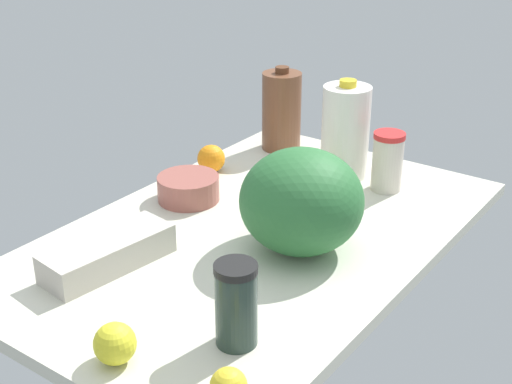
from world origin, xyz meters
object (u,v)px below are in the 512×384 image
tumbler_cup (387,161)px  lemon_far_back (115,344)px  milk_jug (344,131)px  mixing_bowl (188,188)px  egg_carton (108,253)px  orange_near_front (211,159)px  watermelon (301,201)px  shaker_bottle (236,304)px  lemon_by_jug (317,177)px  lime_beside_bowl (317,194)px  chocolate_milk_jug (282,111)px

tumbler_cup → lemon_far_back: (90.80, -5.30, -4.10)cm
milk_jug → mixing_bowl: (36.58, -23.44, -9.32)cm
egg_carton → orange_near_front: bearing=-157.1°
orange_near_front → lemon_far_back: bearing=27.8°
watermelon → lemon_far_back: (51.43, -4.18, -7.75)cm
orange_near_front → tumbler_cup: bearing=111.6°
shaker_bottle → milk_jug: milk_jug is taller
watermelon → mixing_bowl: watermelon is taller
milk_jug → orange_near_front: 36.80cm
milk_jug → lemon_far_back: 93.42cm
egg_carton → milk_jug: milk_jug is taller
milk_jug → lemon_by_jug: bearing=-4.3°
milk_jug → tumbler_cup: size_ratio=1.71×
egg_carton → lemon_far_back: lemon_far_back is taller
milk_jug → lime_beside_bowl: 22.45cm
watermelon → lime_beside_bowl: size_ratio=4.89×
shaker_bottle → lime_beside_bowl: shaker_bottle is taller
shaker_bottle → tumbler_cup: 75.04cm
watermelon → lime_beside_bowl: (-21.32, -8.88, -8.69)cm
tumbler_cup → lemon_far_back: 91.04cm
milk_jug → lemon_far_back: bearing=5.3°
shaker_bottle → lemon_by_jug: bearing=-160.5°
lime_beside_bowl → shaker_bottle: bearing=17.7°
egg_carton → chocolate_milk_jug: bearing=-166.0°
watermelon → lemon_far_back: 52.18cm
orange_near_front → lemon_by_jug: bearing=104.1°
shaker_bottle → tumbler_cup: (-74.61, -8.06, -0.17)cm
lemon_far_back → tumbler_cup: bearing=176.7°
chocolate_milk_jug → lemon_by_jug: chocolate_milk_jug is taller
tumbler_cup → orange_near_front: bearing=-68.4°
watermelon → tumbler_cup: (-39.36, 1.12, -3.65)cm
orange_near_front → watermelon: bearing=62.9°
egg_carton → tumbler_cup: tumbler_cup is taller
watermelon → egg_carton: size_ratio=0.94×
orange_near_front → lime_beside_bowl: bearing=89.0°
lime_beside_bowl → mixing_bowl: bearing=-58.5°
tumbler_cup → orange_near_front: tumbler_cup is taller
egg_carton → lemon_by_jug: egg_carton is taller
lime_beside_bowl → egg_carton: bearing=-20.6°
egg_carton → shaker_bottle: shaker_bottle is taller
tumbler_cup → lime_beside_bowl: size_ratio=2.82×
egg_carton → chocolate_milk_jug: 79.19cm
egg_carton → chocolate_milk_jug: chocolate_milk_jug is taller
mixing_bowl → chocolate_milk_jug: size_ratio=0.63×
tumbler_cup → lemon_far_back: bearing=-3.3°
lime_beside_bowl → lemon_far_back: lemon_far_back is taller
milk_jug → chocolate_milk_jug: (-6.85, -24.70, -0.96)cm
tumbler_cup → lemon_by_jug: 18.49cm
tumbler_cup → lemon_far_back: tumbler_cup is taller
lime_beside_bowl → tumbler_cup: bearing=151.0°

